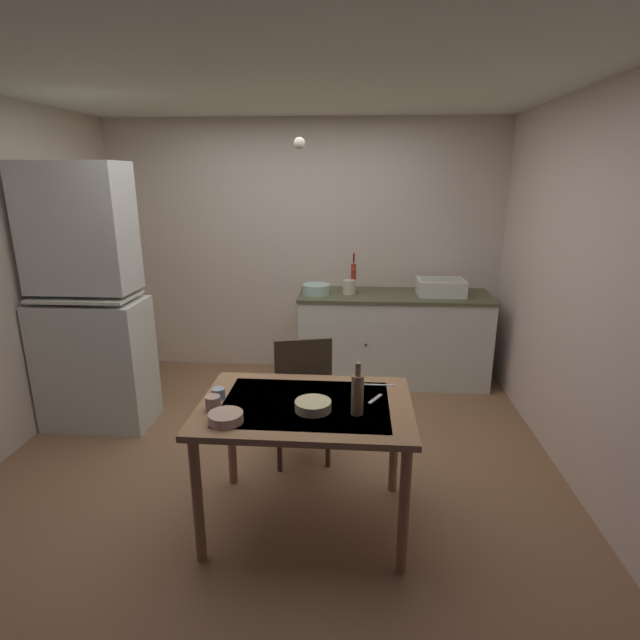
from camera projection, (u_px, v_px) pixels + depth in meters
name	position (u px, v px, depth m)	size (l,w,h in m)	color
ground_plane	(281.00, 451.00, 3.69)	(4.96, 4.96, 0.00)	#8C6445
wall_back	(304.00, 249.00, 5.06)	(4.06, 0.10, 2.52)	beige
wall_right	(586.00, 291.00, 3.20)	(0.10, 3.60, 2.52)	beige
ceiling_slab	(271.00, 73.00, 2.97)	(4.06, 3.60, 0.10)	silver
hutch_cabinet	(89.00, 309.00, 3.86)	(0.84, 0.47, 2.09)	silver
counter_cabinet	(393.00, 338.00, 4.87)	(1.84, 0.64, 0.89)	silver
sink_basin	(441.00, 287.00, 4.70)	(0.44, 0.34, 0.15)	white
hand_pump	(353.00, 275.00, 4.77)	(0.05, 0.27, 0.39)	maroon
mixing_bowl_counter	(316.00, 289.00, 4.74)	(0.26, 0.26, 0.10)	#ADD1C1
stoneware_crock	(349.00, 287.00, 4.73)	(0.13, 0.13, 0.14)	beige
dining_table	(306.00, 419.00, 2.76)	(1.18, 0.83, 0.77)	#9E734C
chair_far_side	(302.00, 396.00, 3.43)	(0.48, 0.48, 0.96)	#493423
serving_bowl_wide	(313.00, 406.00, 2.65)	(0.20, 0.20, 0.05)	beige
soup_bowl_small	(226.00, 418.00, 2.52)	(0.18, 0.18, 0.05)	tan
mug_dark	(213.00, 403.00, 2.65)	(0.08, 0.08, 0.08)	tan
mug_tall	(218.00, 393.00, 2.79)	(0.07, 0.07, 0.06)	#9EB2C6
glass_bottle	(357.00, 393.00, 2.58)	(0.07, 0.07, 0.29)	olive
table_knife	(379.00, 385.00, 2.97)	(0.19, 0.02, 0.01)	silver
teaspoon_near_bowl	(375.00, 399.00, 2.78)	(0.14, 0.02, 0.01)	beige
pendant_bulb	(299.00, 143.00, 3.37)	(0.08, 0.08, 0.08)	#F9EFCC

